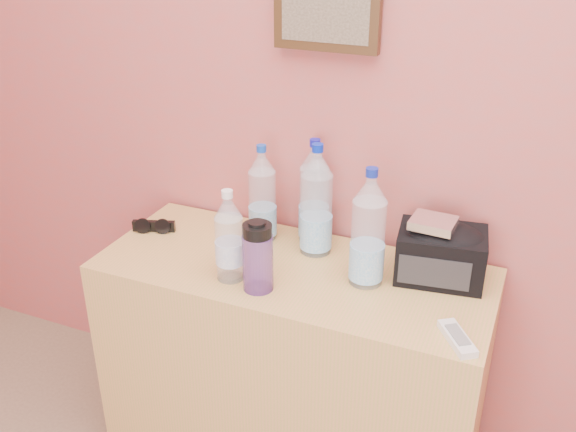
# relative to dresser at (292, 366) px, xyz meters

# --- Properties ---
(picture_frame) EXTENTS (0.30, 0.03, 0.25)m
(picture_frame) POSITION_rel_dresser_xyz_m (-0.00, 0.23, 1.05)
(picture_frame) COLOR #382311
(picture_frame) RESTS_ON room_shell
(dresser) EXTENTS (1.13, 0.47, 0.71)m
(dresser) POSITION_rel_dresser_xyz_m (0.00, 0.00, 0.00)
(dresser) COLOR tan
(dresser) RESTS_ON ground
(pet_large_a) EXTENTS (0.08, 0.08, 0.30)m
(pet_large_a) POSITION_rel_dresser_xyz_m (-0.16, 0.14, 0.49)
(pet_large_a) COLOR silver
(pet_large_a) RESTS_ON dresser
(pet_large_b) EXTENTS (0.09, 0.09, 0.32)m
(pet_large_b) POSITION_rel_dresser_xyz_m (-0.01, 0.19, 0.50)
(pet_large_b) COLOR silver
(pet_large_b) RESTS_ON dresser
(pet_large_c) EXTENTS (0.09, 0.09, 0.34)m
(pet_large_c) POSITION_rel_dresser_xyz_m (0.02, 0.12, 0.50)
(pet_large_c) COLOR silver
(pet_large_c) RESTS_ON dresser
(pet_large_d) EXTENTS (0.09, 0.09, 0.34)m
(pet_large_d) POSITION_rel_dresser_xyz_m (0.21, 0.01, 0.50)
(pet_large_d) COLOR white
(pet_large_d) RESTS_ON dresser
(pet_small) EXTENTS (0.08, 0.08, 0.26)m
(pet_small) POSITION_rel_dresser_xyz_m (-0.14, -0.12, 0.47)
(pet_small) COLOR silver
(pet_small) RESTS_ON dresser
(nalgene_bottle) EXTENTS (0.08, 0.08, 0.20)m
(nalgene_bottle) POSITION_rel_dresser_xyz_m (-0.04, -0.14, 0.45)
(nalgene_bottle) COLOR #5D348E
(nalgene_bottle) RESTS_ON dresser
(sunglasses) EXTENTS (0.14, 0.09, 0.03)m
(sunglasses) POSITION_rel_dresser_xyz_m (-0.49, 0.04, 0.37)
(sunglasses) COLOR black
(sunglasses) RESTS_ON dresser
(ac_remote) EXTENTS (0.11, 0.14, 0.02)m
(ac_remote) POSITION_rel_dresser_xyz_m (0.49, -0.16, 0.36)
(ac_remote) COLOR white
(ac_remote) RESTS_ON dresser
(toiletry_bag) EXTENTS (0.26, 0.20, 0.16)m
(toiletry_bag) POSITION_rel_dresser_xyz_m (0.39, 0.11, 0.43)
(toiletry_bag) COLOR black
(toiletry_bag) RESTS_ON dresser
(foil_packet) EXTENTS (0.12, 0.10, 0.02)m
(foil_packet) POSITION_rel_dresser_xyz_m (0.37, 0.10, 0.52)
(foil_packet) COLOR silver
(foil_packet) RESTS_ON toiletry_bag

